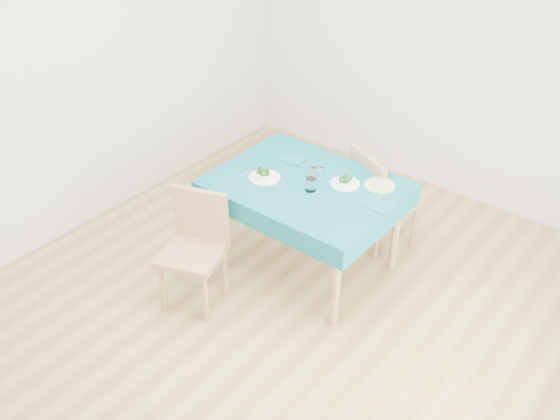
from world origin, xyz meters
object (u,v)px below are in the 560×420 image
Objects in this scene: chair_far at (387,184)px; bowl_far at (345,180)px; table at (305,225)px; side_plate at (380,185)px; bowl_near at (265,174)px; chair_near at (191,245)px.

chair_far is 0.56m from bowl_far.
table is 0.50m from bowl_far.
side_plate is at bearing 33.77° from table.
chair_far reaches higher than side_plate.
side_plate is at bearing 32.98° from bowl_far.
bowl_far reaches higher than table.
table is at bearing -146.23° from side_plate.
bowl_near is 1.05× the size of side_plate.
table is at bearing 89.31° from chair_far.
bowl_near is at bearing 78.25° from chair_far.
chair_near is 0.93× the size of chair_far.
side_plate is (0.72, 0.43, -0.03)m from bowl_near.
side_plate is (0.13, -0.36, 0.21)m from chair_far.
chair_near is at bearing -121.25° from bowl_far.
chair_near is 0.76m from bowl_near.
chair_near is 4.73× the size of bowl_far.
bowl_near is at bearing -149.65° from bowl_far.
chair_far is 1.02m from bowl_near.
bowl_far is 0.97× the size of side_plate.
chair_near is 4.38× the size of bowl_near.
chair_near is at bearing -113.92° from table.
bowl_near is 0.84m from side_plate.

